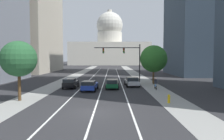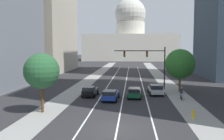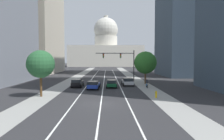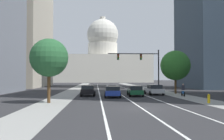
% 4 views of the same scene
% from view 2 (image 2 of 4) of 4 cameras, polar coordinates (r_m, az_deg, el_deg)
% --- Properties ---
extents(ground_plane, '(400.00, 400.00, 0.00)m').
position_cam_2_polar(ground_plane, '(62.12, 3.33, -1.54)').
color(ground_plane, '#2B2B2D').
extents(sidewalk_left, '(3.27, 130.00, 0.01)m').
position_cam_2_polar(sidewalk_left, '(57.89, -4.74, -2.02)').
color(sidewalk_left, gray).
rests_on(sidewalk_left, ground).
extents(sidewalk_right, '(3.27, 130.00, 0.01)m').
position_cam_2_polar(sidewalk_right, '(57.54, 11.24, -2.14)').
color(sidewalk_right, gray).
rests_on(sidewalk_right, ground).
extents(lane_stripe_left, '(0.16, 90.00, 0.01)m').
position_cam_2_polar(lane_stripe_left, '(47.44, -0.92, -3.52)').
color(lane_stripe_left, white).
rests_on(lane_stripe_left, ground).
extents(lane_stripe_center, '(0.16, 90.00, 0.01)m').
position_cam_2_polar(lane_stripe_center, '(47.25, 2.95, -3.56)').
color(lane_stripe_center, white).
rests_on(lane_stripe_center, ground).
extents(lane_stripe_right, '(0.16, 90.00, 0.01)m').
position_cam_2_polar(lane_stripe_right, '(47.27, 6.83, -3.59)').
color(lane_stripe_right, white).
rests_on(lane_stripe_right, ground).
extents(capitol_building, '(50.93, 23.17, 35.67)m').
position_cam_2_polar(capitol_building, '(144.97, 4.05, 6.84)').
color(capitol_building, beige).
rests_on(capitol_building, ground).
extents(car_silver, '(2.25, 4.85, 1.49)m').
position_cam_2_polar(car_silver, '(39.34, 9.64, -4.22)').
color(car_silver, '#B2B5BA').
rests_on(car_silver, ground).
extents(car_green, '(2.07, 4.80, 1.42)m').
position_cam_2_polar(car_green, '(36.50, 4.99, -4.92)').
color(car_green, '#14512D').
rests_on(car_green, ground).
extents(car_blue, '(2.21, 4.75, 1.45)m').
position_cam_2_polar(car_blue, '(34.41, -0.34, -5.48)').
color(car_blue, '#1E389E').
rests_on(car_blue, ground).
extents(car_black, '(2.04, 4.23, 1.51)m').
position_cam_2_polar(car_black, '(37.36, -4.89, -4.64)').
color(car_black, black).
rests_on(car_black, ground).
extents(traffic_signal_mast, '(8.56, 0.39, 7.14)m').
position_cam_2_polar(traffic_signal_mast, '(43.84, 8.17, 2.37)').
color(traffic_signal_mast, black).
rests_on(traffic_signal_mast, ground).
extents(fire_hydrant, '(0.26, 0.35, 0.91)m').
position_cam_2_polar(fire_hydrant, '(26.95, 17.60, -9.28)').
color(fire_hydrant, yellow).
rests_on(fire_hydrant, ground).
extents(cyclist, '(0.37, 1.70, 1.72)m').
position_cam_2_polar(cyclist, '(36.03, 15.10, -5.03)').
color(cyclist, black).
rests_on(cyclist, ground).
extents(street_tree_mid_left, '(3.83, 3.83, 6.42)m').
position_cam_2_polar(street_tree_mid_left, '(28.51, -15.33, -0.24)').
color(street_tree_mid_left, '#51381E').
rests_on(street_tree_mid_left, ground).
extents(street_tree_mid_right, '(4.71, 4.71, 6.81)m').
position_cam_2_polar(street_tree_mid_right, '(42.04, 14.84, 1.31)').
color(street_tree_mid_right, '#51381E').
rests_on(street_tree_mid_right, ground).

